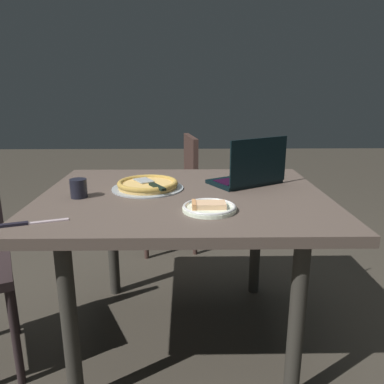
% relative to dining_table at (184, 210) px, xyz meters
% --- Properties ---
extents(ground_plane, '(12.00, 12.00, 0.00)m').
position_rel_dining_table_xyz_m(ground_plane, '(0.00, 0.00, -0.67)').
color(ground_plane, '#413B31').
extents(dining_table, '(1.29, 1.05, 0.75)m').
position_rel_dining_table_xyz_m(dining_table, '(0.00, 0.00, 0.00)').
color(dining_table, brown).
rests_on(dining_table, ground_plane).
extents(laptop, '(0.40, 0.35, 0.24)m').
position_rel_dining_table_xyz_m(laptop, '(-0.33, -0.16, 0.13)').
color(laptop, black).
rests_on(laptop, dining_table).
extents(pizza_plate, '(0.21, 0.21, 0.04)m').
position_rel_dining_table_xyz_m(pizza_plate, '(-0.10, 0.25, 0.09)').
color(pizza_plate, white).
rests_on(pizza_plate, dining_table).
extents(pizza_tray, '(0.34, 0.34, 0.04)m').
position_rel_dining_table_xyz_m(pizza_tray, '(0.17, -0.09, 0.10)').
color(pizza_tray, '#9AA3AA').
rests_on(pizza_tray, dining_table).
extents(table_knife, '(0.23, 0.09, 0.01)m').
position_rel_dining_table_xyz_m(table_knife, '(0.56, 0.39, 0.08)').
color(table_knife, beige).
rests_on(table_knife, dining_table).
extents(drink_cup, '(0.07, 0.07, 0.08)m').
position_rel_dining_table_xyz_m(drink_cup, '(0.46, 0.05, 0.12)').
color(drink_cup, black).
rests_on(drink_cup, dining_table).
extents(chair_near, '(0.47, 0.47, 0.87)m').
position_rel_dining_table_xyz_m(chair_near, '(0.06, -1.13, -0.17)').
color(chair_near, '#3C2924').
rests_on(chair_near, ground_plane).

